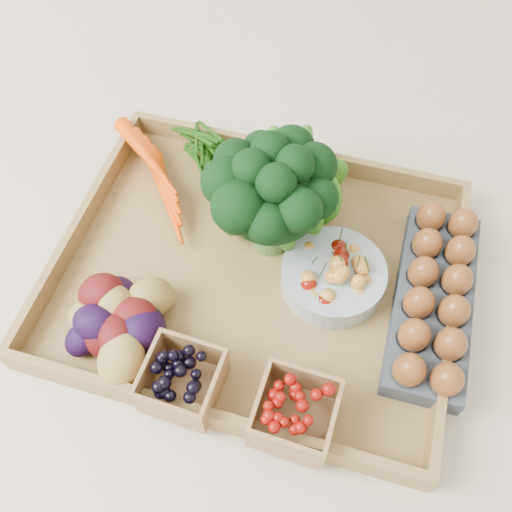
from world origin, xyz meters
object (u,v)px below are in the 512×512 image
(broccoli, at_px, (271,213))
(tray, at_px, (256,276))
(egg_carton, at_px, (432,302))
(cherry_bowl, at_px, (333,277))

(broccoli, bearing_deg, tray, -94.89)
(broccoli, relative_size, egg_carton, 0.62)
(broccoli, distance_m, egg_carton, 0.25)
(tray, bearing_deg, broccoli, 85.11)
(cherry_bowl, bearing_deg, egg_carton, 0.36)
(tray, height_order, egg_carton, egg_carton)
(tray, bearing_deg, egg_carton, 3.21)
(tray, bearing_deg, cherry_bowl, 6.84)
(tray, distance_m, egg_carton, 0.25)
(broccoli, xyz_separation_m, egg_carton, (0.24, -0.04, -0.05))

